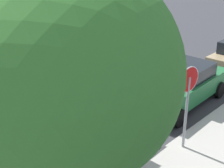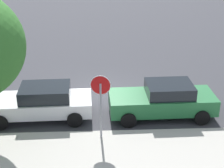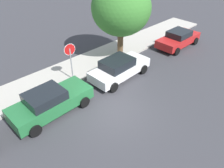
# 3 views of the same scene
# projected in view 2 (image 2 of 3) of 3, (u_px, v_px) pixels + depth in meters

# --- Properties ---
(ground_plane) EXTENTS (60.00, 60.00, 0.00)m
(ground_plane) POSITION_uv_depth(u_px,v_px,m) (103.00, 93.00, 17.03)
(ground_plane) COLOR #38383D
(sidewalk_curb) EXTENTS (32.00, 2.94, 0.14)m
(sidewalk_curb) POSITION_uv_depth(u_px,v_px,m) (106.00, 154.00, 12.29)
(sidewalk_curb) COLOR #B2ADA3
(sidewalk_curb) RESTS_ON ground_plane
(stop_sign) EXTENTS (0.75, 0.12, 2.69)m
(stop_sign) POSITION_uv_depth(u_px,v_px,m) (101.00, 97.00, 12.53)
(stop_sign) COLOR gray
(stop_sign) RESTS_ON ground_plane
(parked_car_white) EXTENTS (4.47, 2.06, 1.46)m
(parked_car_white) POSITION_uv_depth(u_px,v_px,m) (41.00, 102.00, 14.55)
(parked_car_white) COLOR white
(parked_car_white) RESTS_ON ground_plane
(parked_car_green) EXTENTS (4.54, 2.06, 1.51)m
(parked_car_green) POSITION_uv_depth(u_px,v_px,m) (163.00, 100.00, 14.72)
(parked_car_green) COLOR #236B38
(parked_car_green) RESTS_ON ground_plane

